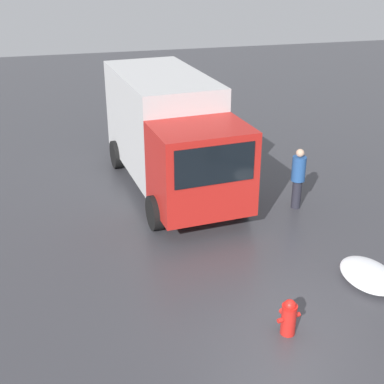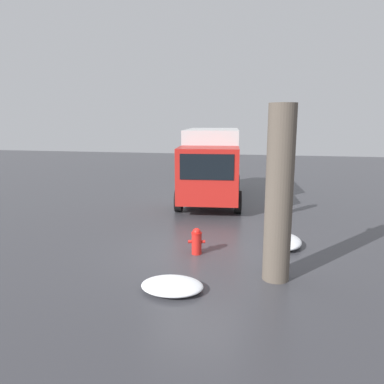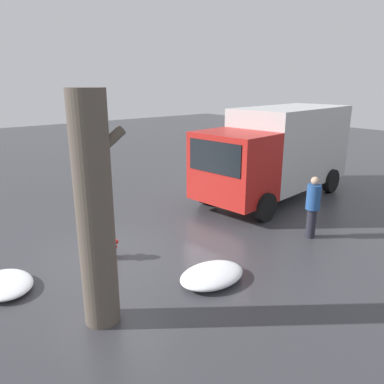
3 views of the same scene
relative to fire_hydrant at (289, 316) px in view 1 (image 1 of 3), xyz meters
The scene contains 5 objects.
ground_plane 0.38m from the fire_hydrant, 168.10° to the right, with size 60.00×60.00×0.00m, color #38383D.
fire_hydrant is the anchor object (origin of this frame).
delivery_truck 7.35m from the fire_hydrant, ahead, with size 6.86×3.16×3.23m.
pedestrian 5.44m from the fire_hydrant, 25.99° to the right, with size 0.37×0.37×1.72m.
snow_pile_curbside 2.67m from the fire_hydrant, 63.98° to the right, with size 1.53×1.08×0.29m.
Camera 1 is at (-7.29, 3.73, 6.60)m, focal length 50.00 mm.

